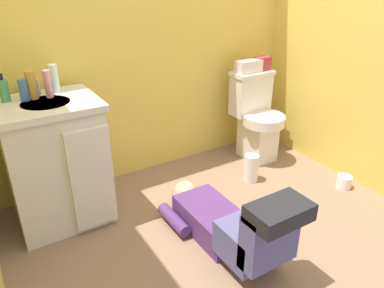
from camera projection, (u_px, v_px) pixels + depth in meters
ground_plane at (223, 233)px, 2.38m from camera, size 3.01×3.02×0.04m
wall_back at (143, 18)px, 2.66m from camera, size 2.67×0.08×2.40m
toilet at (256, 118)px, 3.16m from camera, size 0.36×0.46×0.75m
vanity_cabinet at (56, 162)px, 2.33m from camera, size 0.60×0.53×0.82m
faucet at (38, 87)px, 2.24m from camera, size 0.02×0.02×0.10m
person_plumber at (229, 224)px, 2.15m from camera, size 0.38×1.06×0.52m
tissue_box at (249, 66)px, 3.03m from camera, size 0.22×0.11×0.10m
toiletry_bag at (262, 63)px, 3.10m from camera, size 0.12×0.09×0.11m
soap_dispenser at (4, 90)px, 2.13m from camera, size 0.06×0.06×0.17m
bottle_blue at (23, 90)px, 2.14m from camera, size 0.05×0.05×0.13m
bottle_amber at (32, 85)px, 2.17m from camera, size 0.06×0.06×0.17m
bottle_pink at (48, 84)px, 2.19m from camera, size 0.04×0.04×0.17m
bottle_clear at (54, 78)px, 2.29m from camera, size 0.06×0.06×0.18m
paper_towel_roll at (251, 168)px, 2.89m from camera, size 0.11×0.11×0.22m
toilet_paper_roll at (344, 182)px, 2.82m from camera, size 0.11×0.11×0.10m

